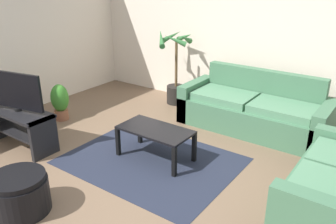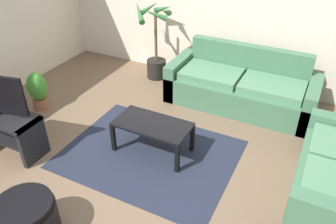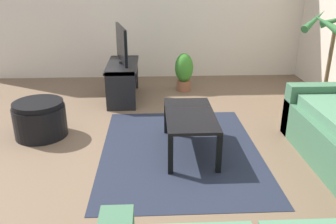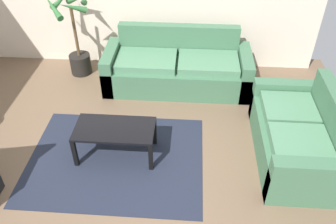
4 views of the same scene
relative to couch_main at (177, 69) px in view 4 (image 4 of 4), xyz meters
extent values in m
plane|color=brown|center=(-0.70, -2.28, -0.30)|extent=(6.60, 6.60, 0.00)
cube|color=#3F6B4C|center=(0.00, -0.03, -0.09)|extent=(2.29, 0.90, 0.42)
cube|color=#3F6B4C|center=(0.00, 0.34, 0.36)|extent=(1.93, 0.16, 0.48)
cube|color=#3F6B4C|center=(-1.06, -0.03, 0.01)|extent=(0.18, 0.90, 0.62)
cube|color=#3F6B4C|center=(1.06, -0.03, 0.01)|extent=(0.18, 0.90, 0.62)
cube|color=#4F7F5D|center=(-0.48, -0.08, 0.18)|extent=(0.93, 0.66, 0.12)
cube|color=#4F7F5D|center=(0.48, -0.08, 0.18)|extent=(0.93, 0.66, 0.12)
cube|color=#3F6B4C|center=(1.55, -1.50, -0.09)|extent=(0.90, 1.68, 0.42)
cube|color=#3F6B4C|center=(1.92, -1.50, 0.36)|extent=(0.16, 1.32, 0.48)
cube|color=#3F6B4C|center=(1.55, -2.26, 0.01)|extent=(0.90, 0.18, 0.62)
cube|color=#3F6B4C|center=(1.55, -0.75, 0.01)|extent=(0.90, 0.18, 0.62)
cube|color=#4F7F5D|center=(1.50, -1.83, 0.18)|extent=(0.66, 0.62, 0.12)
cube|color=#4F7F5D|center=(1.50, -1.17, 0.18)|extent=(0.66, 0.62, 0.12)
cube|color=black|center=(-0.69, -1.66, 0.12)|extent=(0.98, 0.51, 0.03)
cube|color=black|center=(-1.15, -1.89, -0.10)|extent=(0.05, 0.05, 0.41)
cube|color=black|center=(-0.22, -1.89, -0.10)|extent=(0.05, 0.05, 0.41)
cube|color=black|center=(-1.15, -1.43, -0.10)|extent=(0.05, 0.05, 0.41)
cube|color=black|center=(-0.22, -1.43, -0.10)|extent=(0.05, 0.05, 0.41)
cube|color=#1E2333|center=(-0.69, -1.76, -0.30)|extent=(2.20, 1.70, 0.01)
cylinder|color=black|center=(-1.67, 0.27, -0.13)|extent=(0.35, 0.35, 0.34)
cylinder|color=brown|center=(-1.67, 0.27, 0.46)|extent=(0.05, 0.05, 0.85)
cone|color=#306835|center=(-1.49, 0.29, 0.94)|extent=(0.16, 0.40, 0.23)
cone|color=#306835|center=(-1.85, 0.36, 0.94)|extent=(0.28, 0.41, 0.24)
cone|color=#306835|center=(-1.88, 0.09, 0.94)|extent=(0.43, 0.48, 0.29)
cone|color=#306835|center=(-1.58, 0.08, 0.94)|extent=(0.42, 0.28, 0.24)
camera|label=1|loc=(1.89, -4.97, 2.07)|focal=37.59mm
camera|label=2|loc=(1.08, -4.73, 2.59)|focal=36.13mm
camera|label=3|loc=(2.70, -2.05, 1.50)|focal=37.38mm
camera|label=4|loc=(0.20, -4.85, 2.94)|focal=37.57mm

